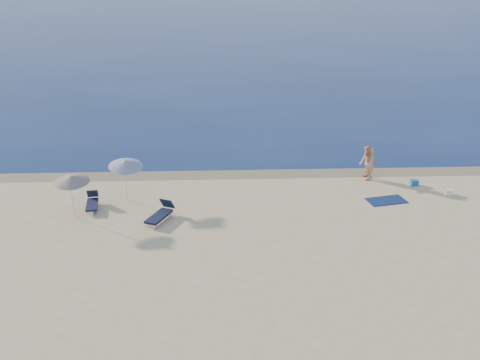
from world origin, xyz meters
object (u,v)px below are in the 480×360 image
Objects in this scene: blue_cooler at (414,183)px; umbrella_near at (126,164)px; person_left at (371,163)px; person_right at (367,163)px.

blue_cooler is 15.28m from umbrella_near.
person_left reaches higher than blue_cooler.
blue_cooler is at bearing -94.68° from person_left.
person_left is at bearing 92.48° from person_right.
blue_cooler is (2.39, -1.00, -0.79)m from person_right.
person_right is 2.71m from blue_cooler.
umbrella_near is (-15.12, -1.24, 1.78)m from blue_cooler.
umbrella_near reaches higher than person_left.
person_left is 0.98× the size of person_right.
person_right reaches higher than blue_cooler.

